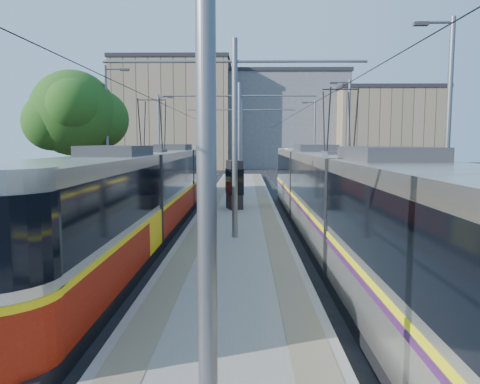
{
  "coord_description": "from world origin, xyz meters",
  "views": [
    {
      "loc": [
        0.39,
        -8.63,
        3.7
      ],
      "look_at": [
        0.15,
        11.16,
        1.6
      ],
      "focal_mm": 35.0,
      "sensor_mm": 36.0,
      "label": 1
    }
  ],
  "objects": [
    {
      "name": "ground",
      "position": [
        0.0,
        0.0,
        0.0
      ],
      "size": [
        160.0,
        160.0,
        0.0
      ],
      "primitive_type": "plane",
      "color": "black",
      "rests_on": "ground"
    },
    {
      "name": "tactile_strip_right",
      "position": [
        1.45,
        17.0,
        0.3
      ],
      "size": [
        0.7,
        50.0,
        0.01
      ],
      "primitive_type": "cube",
      "color": "gray",
      "rests_on": "platform"
    },
    {
      "name": "platform",
      "position": [
        0.0,
        17.0,
        0.15
      ],
      "size": [
        4.0,
        50.0,
        0.3
      ],
      "primitive_type": "cube",
      "color": "gray",
      "rests_on": "ground"
    },
    {
      "name": "shelter",
      "position": [
        -0.19,
        15.27,
        1.6
      ],
      "size": [
        0.98,
        1.27,
        2.49
      ],
      "rotation": [
        0.0,
        0.0,
        0.28
      ],
      "color": "black",
      "rests_on": "platform"
    },
    {
      "name": "building_right",
      "position": [
        20.0,
        58.0,
        5.65
      ],
      "size": [
        14.28,
        10.2,
        11.28
      ],
      "color": "gray",
      "rests_on": "ground"
    },
    {
      "name": "tactile_strip_left",
      "position": [
        -1.45,
        17.0,
        0.3
      ],
      "size": [
        0.7,
        50.0,
        0.01
      ],
      "primitive_type": "cube",
      "color": "gray",
      "rests_on": "platform"
    },
    {
      "name": "tree",
      "position": [
        -9.15,
        18.47,
        5.27
      ],
      "size": [
        5.36,
        4.96,
        7.79
      ],
      "color": "#382314",
      "rests_on": "ground"
    },
    {
      "name": "building_left",
      "position": [
        -10.0,
        60.0,
        7.72
      ],
      "size": [
        16.32,
        12.24,
        15.42
      ],
      "color": "gray",
      "rests_on": "ground"
    },
    {
      "name": "catenary",
      "position": [
        0.0,
        14.15,
        4.52
      ],
      "size": [
        9.2,
        70.0,
        7.0
      ],
      "color": "slate",
      "rests_on": "platform"
    },
    {
      "name": "tram_left",
      "position": [
        -3.6,
        11.5,
        1.71
      ],
      "size": [
        2.43,
        28.68,
        5.5
      ],
      "color": "black",
      "rests_on": "ground"
    },
    {
      "name": "rails",
      "position": [
        0.0,
        17.0,
        0.02
      ],
      "size": [
        8.71,
        70.0,
        0.03
      ],
      "color": "gray",
      "rests_on": "ground"
    },
    {
      "name": "street_lamps",
      "position": [
        -0.0,
        21.0,
        4.18
      ],
      "size": [
        15.18,
        38.22,
        8.0
      ],
      "color": "slate",
      "rests_on": "ground"
    },
    {
      "name": "building_centre",
      "position": [
        6.0,
        64.0,
        7.01
      ],
      "size": [
        18.36,
        14.28,
        14.01
      ],
      "color": "slate",
      "rests_on": "ground"
    },
    {
      "name": "tram_right",
      "position": [
        3.6,
        7.61,
        1.86
      ],
      "size": [
        2.43,
        27.98,
        5.5
      ],
      "color": "black",
      "rests_on": "ground"
    }
  ]
}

